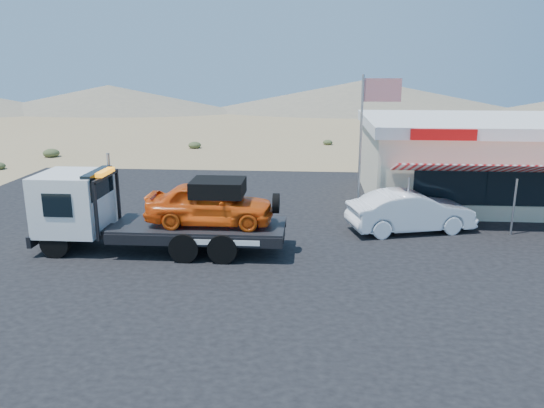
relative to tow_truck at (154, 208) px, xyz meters
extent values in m
plane|color=#957D55|center=(2.70, -0.59, -1.54)|extent=(120.00, 120.00, 0.00)
cube|color=black|center=(4.70, 2.41, -1.53)|extent=(32.00, 24.00, 0.02)
cylinder|color=black|center=(-3.19, -0.99, -1.02)|extent=(0.99, 0.30, 0.99)
cylinder|color=black|center=(-3.19, 0.99, -1.02)|extent=(0.99, 0.30, 0.99)
cylinder|color=black|center=(1.29, -0.99, -1.02)|extent=(0.99, 0.55, 0.99)
cylinder|color=black|center=(1.29, 0.99, -1.02)|extent=(0.99, 0.55, 0.99)
cylinder|color=black|center=(2.58, -0.99, -1.02)|extent=(0.99, 0.55, 0.99)
cylinder|color=black|center=(2.58, 0.99, -1.02)|extent=(0.99, 0.55, 0.99)
cube|color=black|center=(0.49, 0.00, -0.87)|extent=(8.15, 0.99, 0.30)
cube|color=white|center=(-2.89, 0.00, 0.17)|extent=(2.19, 2.34, 2.09)
cube|color=black|center=(-1.94, 0.00, 0.87)|extent=(0.35, 1.99, 0.89)
cube|color=black|center=(-1.65, 0.00, 0.12)|extent=(0.10, 2.19, 1.99)
cube|color=orange|center=(-1.65, 0.00, 1.26)|extent=(0.25, 1.19, 0.15)
cube|color=black|center=(1.58, 0.00, -0.60)|extent=(5.96, 2.29, 0.15)
imported|color=#ED5510|center=(1.98, 0.00, 0.22)|extent=(4.37, 1.76, 1.49)
cube|color=black|center=(2.28, 0.00, 0.79)|extent=(1.79, 1.49, 0.55)
imported|color=white|center=(9.36, 2.86, -0.72)|extent=(5.15, 2.90, 1.61)
cube|color=beige|center=(13.20, 8.41, 0.18)|extent=(10.00, 8.00, 3.40)
cube|color=white|center=(13.20, 8.41, 2.13)|extent=(10.40, 8.40, 0.50)
cube|color=red|center=(10.70, 4.15, 2.13)|extent=(2.60, 0.12, 0.45)
cube|color=black|center=(13.20, 4.39, -0.02)|extent=(7.00, 0.06, 1.60)
cube|color=red|center=(13.20, 3.51, 0.93)|extent=(9.00, 1.73, 0.61)
cylinder|color=#99999E|center=(9.20, 2.71, -0.42)|extent=(0.08, 0.08, 2.20)
cylinder|color=#99999E|center=(13.20, 2.71, -0.42)|extent=(0.08, 0.08, 2.20)
cylinder|color=#99999E|center=(7.40, 3.91, 1.48)|extent=(0.10, 0.10, 6.00)
cube|color=#B20C14|center=(8.15, 3.91, 3.88)|extent=(1.50, 0.02, 0.90)
ellipsoid|color=#354424|center=(-12.91, 18.40, -1.23)|extent=(1.13, 1.13, 0.61)
ellipsoid|color=#354424|center=(-3.63, 23.03, -1.27)|extent=(0.99, 0.99, 0.53)
ellipsoid|color=#354424|center=(6.77, 25.62, -1.33)|extent=(0.79, 0.79, 0.42)
cone|color=#726B59|center=(-22.30, 54.41, 0.21)|extent=(36.00, 36.00, 3.50)
cone|color=#726B59|center=(12.70, 57.41, 0.56)|extent=(44.00, 44.00, 4.20)
camera|label=1|loc=(5.43, -17.44, 4.92)|focal=35.00mm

